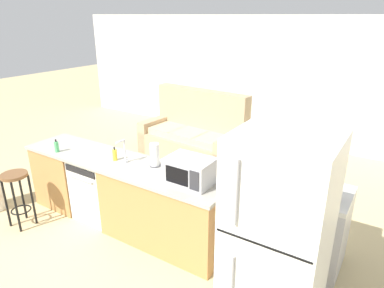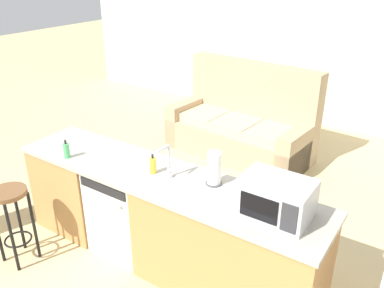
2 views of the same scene
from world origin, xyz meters
name	(u,v)px [view 1 (image 1 of 2)]	position (x,y,z in m)	size (l,w,h in m)	color
ground_plane	(116,220)	(0.00, 0.00, 0.00)	(24.00, 24.00, 0.00)	tan
wall_back	(262,79)	(0.30, 4.20, 1.30)	(10.00, 0.06, 2.60)	silver
kitchen_counter	(128,198)	(0.24, 0.00, 0.42)	(2.94, 0.66, 0.90)	#B77F47
dishwasher	(100,188)	(-0.25, 0.00, 0.42)	(0.58, 0.61, 0.84)	silver
stove_range	(308,226)	(2.35, 0.55, 0.45)	(0.76, 0.68, 0.90)	#B7B7BC
refrigerator	(277,245)	(2.35, -0.55, 0.92)	(0.72, 0.73, 1.83)	white
microwave	(190,171)	(1.19, 0.00, 1.04)	(0.50, 0.37, 0.28)	#B7B7BC
sink_faucet	(124,153)	(0.23, 0.01, 1.03)	(0.07, 0.18, 0.30)	silver
paper_towel_roll	(155,155)	(0.60, 0.14, 1.04)	(0.14, 0.14, 0.28)	#4C4C51
soap_bottle	(115,155)	(0.08, 0.00, 0.97)	(0.06, 0.06, 0.18)	yellow
dish_soap_bottle	(57,147)	(-0.76, -0.21, 0.97)	(0.06, 0.06, 0.18)	#4CB266
kettle	(328,192)	(2.52, 0.42, 0.99)	(0.21, 0.17, 0.19)	black
bar_stool	(17,188)	(-0.96, -0.73, 0.54)	(0.32, 0.32, 0.74)	brown
couch	(195,136)	(-0.32, 2.49, 0.39)	(2.07, 1.07, 1.27)	tan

